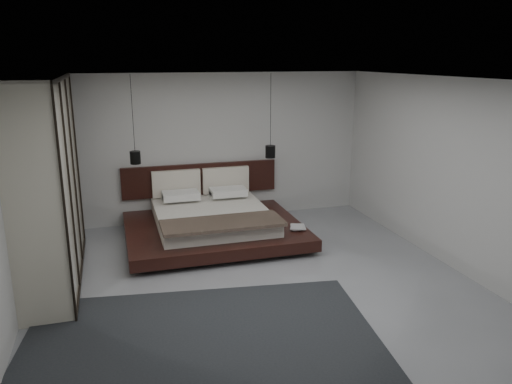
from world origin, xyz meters
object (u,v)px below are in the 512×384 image
object	(u,v)px
wardrobe	(46,182)
rug	(202,349)
pendant_left	(135,157)
pendant_right	(270,151)
bed	(212,221)
lattice_screen	(40,168)

from	to	relation	value
wardrobe	rug	distance (m)	3.27
pendant_left	pendant_right	size ratio (longest dim) A/B	0.98
pendant_left	rug	size ratio (longest dim) A/B	0.38
bed	pendant_right	size ratio (longest dim) A/B	1.93
pendant_left	wardrobe	distance (m)	1.94
bed	rug	bearing A→B (deg)	-103.41
lattice_screen	bed	bearing A→B (deg)	-11.31
pendant_right	rug	world-z (taller)	pendant_right
lattice_screen	pendant_left	size ratio (longest dim) A/B	1.73
pendant_left	bed	bearing A→B (deg)	-21.69
wardrobe	lattice_screen	bearing A→B (deg)	99.35
pendant_right	wardrobe	bearing A→B (deg)	-158.49
pendant_left	rug	bearing A→B (deg)	-84.06
wardrobe	bed	bearing A→B (deg)	21.43
bed	wardrobe	world-z (taller)	wardrobe
bed	wardrobe	distance (m)	2.90
bed	pendant_left	xyz separation A→B (m)	(-1.22, 0.48, 1.11)
bed	pendant_right	bearing A→B (deg)	21.69
lattice_screen	wardrobe	bearing A→B (deg)	-80.65
lattice_screen	rug	xyz separation A→B (m)	(1.93, -3.96, -1.29)
rug	wardrobe	bearing A→B (deg)	124.70
lattice_screen	pendant_right	world-z (taller)	pendant_right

